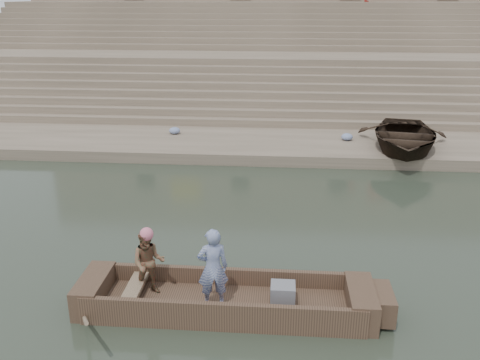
# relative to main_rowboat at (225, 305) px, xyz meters

# --- Properties ---
(ground) EXTENTS (120.00, 120.00, 0.00)m
(ground) POSITION_rel_main_rowboat_xyz_m (0.08, 2.76, -0.11)
(ground) COLOR #252E23
(ground) RESTS_ON ground
(lower_landing) EXTENTS (32.00, 4.00, 0.40)m
(lower_landing) POSITION_rel_main_rowboat_xyz_m (0.08, 10.76, 0.09)
(lower_landing) COLOR gray
(lower_landing) RESTS_ON ground
(mid_landing) EXTENTS (32.00, 3.00, 2.80)m
(mid_landing) POSITION_rel_main_rowboat_xyz_m (0.08, 18.26, 1.29)
(mid_landing) COLOR gray
(mid_landing) RESTS_ON ground
(upper_landing) EXTENTS (32.00, 3.00, 5.20)m
(upper_landing) POSITION_rel_main_rowboat_xyz_m (0.08, 25.26, 2.49)
(upper_landing) COLOR gray
(upper_landing) RESTS_ON ground
(ghat_steps) EXTENTS (32.00, 11.00, 5.20)m
(ghat_steps) POSITION_rel_main_rowboat_xyz_m (0.08, 19.95, 1.69)
(ghat_steps) COLOR gray
(ghat_steps) RESTS_ON ground
(main_rowboat) EXTENTS (5.00, 1.30, 0.22)m
(main_rowboat) POSITION_rel_main_rowboat_xyz_m (0.00, 0.00, 0.00)
(main_rowboat) COLOR brown
(main_rowboat) RESTS_ON ground
(rowboat_trim) EXTENTS (6.04, 2.63, 1.99)m
(rowboat_trim) POSITION_rel_main_rowboat_xyz_m (0.21, -0.01, 0.20)
(rowboat_trim) COLOR brown
(rowboat_trim) RESTS_ON ground
(standing_man) EXTENTS (0.64, 0.50, 1.56)m
(standing_man) POSITION_rel_main_rowboat_xyz_m (-0.20, -0.15, 0.89)
(standing_man) COLOR navy
(standing_man) RESTS_ON main_rowboat
(rowing_man) EXTENTS (0.72, 0.61, 1.32)m
(rowing_man) POSITION_rel_main_rowboat_xyz_m (-1.48, 0.16, 0.77)
(rowing_man) COLOR #246C3E
(rowing_man) RESTS_ON main_rowboat
(television) EXTENTS (0.46, 0.42, 0.40)m
(television) POSITION_rel_main_rowboat_xyz_m (1.09, 0.00, 0.31)
(television) COLOR slate
(television) RESTS_ON main_rowboat
(beached_rowboat) EXTENTS (4.02, 5.11, 0.96)m
(beached_rowboat) POSITION_rel_main_rowboat_xyz_m (5.38, 10.02, 0.77)
(beached_rowboat) COLOR #2D2116
(beached_rowboat) RESTS_ON lower_landing
(cloth_bundles) EXTENTS (13.55, 1.21, 0.26)m
(cloth_bundles) POSITION_rel_main_rowboat_xyz_m (3.34, 11.45, 0.42)
(cloth_bundles) COLOR #3F5999
(cloth_bundles) RESTS_ON lower_landing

